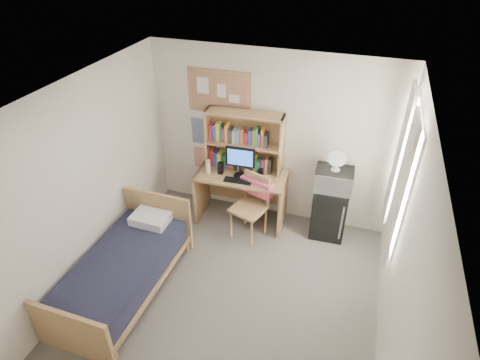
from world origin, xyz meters
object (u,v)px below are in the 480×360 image
(speaker_left, at_px, (221,168))
(monitor, at_px, (240,163))
(bed, at_px, (124,274))
(desk_fan, at_px, (337,160))
(desk_chair, at_px, (249,208))
(microwave, at_px, (334,179))
(speaker_right, at_px, (261,174))
(bulletin_board, at_px, (219,92))
(desk, at_px, (241,197))
(mini_fridge, at_px, (329,210))

(speaker_left, bearing_deg, monitor, 0.00)
(monitor, bearing_deg, bed, -121.36)
(monitor, bearing_deg, desk_fan, 2.47)
(desk_chair, xyz_separation_m, microwave, (1.10, 0.41, 0.47))
(desk_chair, bearing_deg, desk_fan, 38.06)
(microwave, bearing_deg, bed, -142.61)
(desk_chair, distance_m, speaker_right, 0.52)
(monitor, distance_m, microwave, 1.33)
(speaker_right, bearing_deg, bulletin_board, 150.12)
(desk_chair, distance_m, microwave, 1.27)
(desk, xyz_separation_m, bed, (-0.95, -1.84, -0.15))
(monitor, relative_size, desk_fan, 1.45)
(bulletin_board, xyz_separation_m, desk_chair, (0.67, -0.68, -1.43))
(desk_chair, xyz_separation_m, speaker_right, (0.08, 0.30, 0.42))
(bulletin_board, bearing_deg, speaker_right, -26.72)
(speaker_left, height_order, speaker_right, speaker_left)
(monitor, relative_size, speaker_left, 2.48)
(desk_fan, bearing_deg, monitor, -176.98)
(bulletin_board, bearing_deg, desk_chair, -45.22)
(desk, distance_m, monitor, 0.64)
(bulletin_board, height_order, desk_chair, bulletin_board)
(speaker_left, bearing_deg, desk, 11.31)
(monitor, bearing_deg, desk, 90.00)
(bulletin_board, height_order, mini_fridge, bulletin_board)
(mini_fridge, bearing_deg, desk_fan, -90.00)
(bulletin_board, distance_m, desk_chair, 1.71)
(microwave, bearing_deg, speaker_left, -177.43)
(monitor, xyz_separation_m, speaker_left, (-0.30, -0.02, -0.13))
(speaker_left, xyz_separation_m, desk_fan, (1.62, 0.15, 0.35))
(mini_fridge, relative_size, microwave, 1.60)
(bulletin_board, bearing_deg, bed, -102.96)
(desk, distance_m, desk_fan, 1.58)
(desk_fan, bearing_deg, desk_chair, -162.21)
(mini_fridge, relative_size, speaker_right, 4.76)
(speaker_right, bearing_deg, mini_fridge, 4.30)
(monitor, height_order, desk_fan, desk_fan)
(desk_fan, bearing_deg, desk, -179.57)
(desk_chair, bearing_deg, microwave, 38.06)
(bulletin_board, height_order, speaker_left, bulletin_board)
(speaker_left, bearing_deg, bed, -113.52)
(bed, height_order, monitor, monitor)
(mini_fridge, xyz_separation_m, speaker_left, (-1.62, -0.17, 0.51))
(desk, xyz_separation_m, desk_fan, (1.32, 0.07, 0.86))
(mini_fridge, height_order, monitor, monitor)
(speaker_right, bearing_deg, microwave, 3.18)
(speaker_left, bearing_deg, mini_fridge, 2.71)
(bulletin_board, distance_m, monitor, 1.05)
(bulletin_board, relative_size, speaker_left, 5.17)
(mini_fridge, xyz_separation_m, speaker_right, (-1.02, -0.13, 0.50))
(bulletin_board, height_order, bed, bulletin_board)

